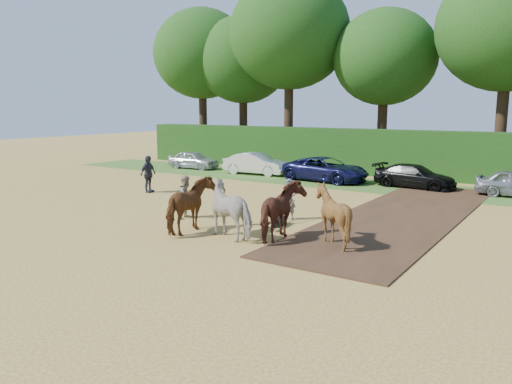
{
  "coord_description": "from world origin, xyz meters",
  "views": [
    {
      "loc": [
        7.54,
        -13.17,
        4.43
      ],
      "look_at": [
        -2.27,
        1.67,
        1.4
      ],
      "focal_mm": 35.0,
      "sensor_mm": 36.0,
      "label": 1
    }
  ],
  "objects_px": {
    "spectator_far": "(148,174)",
    "spectator_near": "(187,197)",
    "parked_cars": "(426,177)",
    "plough_team": "(260,210)"
  },
  "relations": [
    {
      "from": "spectator_far",
      "to": "parked_cars",
      "type": "bearing_deg",
      "value": -59.92
    },
    {
      "from": "spectator_near",
      "to": "parked_cars",
      "type": "distance_m",
      "value": 13.84
    },
    {
      "from": "plough_team",
      "to": "parked_cars",
      "type": "distance_m",
      "value": 13.56
    },
    {
      "from": "spectator_far",
      "to": "spectator_near",
      "type": "bearing_deg",
      "value": -128.06
    },
    {
      "from": "spectator_far",
      "to": "plough_team",
      "type": "distance_m",
      "value": 10.91
    },
    {
      "from": "spectator_near",
      "to": "spectator_far",
      "type": "relative_size",
      "value": 0.89
    },
    {
      "from": "spectator_far",
      "to": "parked_cars",
      "type": "height_order",
      "value": "spectator_far"
    },
    {
      "from": "spectator_near",
      "to": "spectator_far",
      "type": "distance_m",
      "value": 6.74
    },
    {
      "from": "spectator_near",
      "to": "plough_team",
      "type": "relative_size",
      "value": 0.27
    },
    {
      "from": "spectator_far",
      "to": "parked_cars",
      "type": "distance_m",
      "value": 14.86
    }
  ]
}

